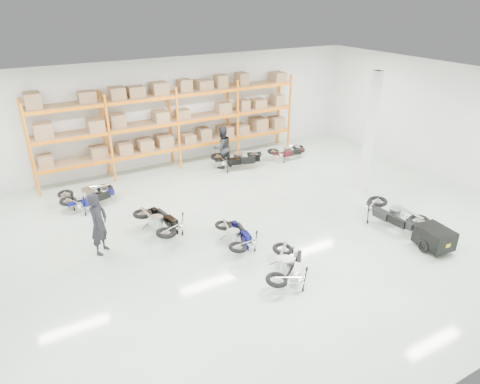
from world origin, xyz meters
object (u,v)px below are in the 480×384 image
moto_silver_left (288,262)px  moto_black_far_left (160,218)px  moto_back_b (85,191)px  moto_back_d (288,149)px  person_left (99,224)px  moto_blue_centre (237,232)px  moto_back_a (90,194)px  trailer (434,238)px  person_back (222,148)px  moto_back_c (238,155)px  moto_touring_right (393,210)px

moto_silver_left → moto_black_far_left: moto_black_far_left is taller
moto_back_b → moto_back_d: 8.90m
moto_back_b → person_left: person_left is taller
moto_blue_centre → moto_black_far_left: bearing=-37.2°
moto_back_a → moto_back_d: (8.81, 0.56, -0.04)m
trailer → person_back: bearing=110.5°
moto_back_a → person_left: size_ratio=0.91×
moto_silver_left → moto_blue_centre: bearing=-38.1°
moto_back_c → person_back: size_ratio=1.06×
moto_back_a → moto_back_d: bearing=-103.9°
moto_black_far_left → person_back: (4.23, 4.02, 0.36)m
moto_blue_centre → moto_silver_left: 2.07m
moto_back_b → moto_back_d: size_ratio=1.02×
moto_black_far_left → moto_back_d: 8.08m
moto_silver_left → moto_back_c: 7.93m
moto_back_a → moto_touring_right: bearing=-144.2°
person_back → moto_back_b: bearing=0.8°
moto_black_far_left → moto_back_d: (7.29, 3.50, -0.07)m
moto_silver_left → moto_back_d: size_ratio=1.09×
moto_silver_left → moto_black_far_left: (-2.14, 3.84, 0.03)m
moto_silver_left → person_back: person_back is taller
moto_silver_left → moto_touring_right: size_ratio=0.89×
moto_black_far_left → moto_back_b: bearing=-73.8°
moto_back_a → person_back: size_ratio=0.93×
moto_back_b → moto_black_far_left: bearing=-146.7°
moto_silver_left → moto_black_far_left: 4.40m
moto_black_far_left → moto_back_b: (-1.61, 3.32, -0.07)m
moto_touring_right → moto_back_b: size_ratio=1.21×
moto_back_c → moto_back_d: size_ratio=1.22×
moto_back_b → person_back: bearing=-75.7°
moto_blue_centre → moto_black_far_left: moto_black_far_left is taller
moto_back_a → person_back: bearing=-96.9°
moto_back_a → person_left: person_left is taller
moto_silver_left → person_back: 8.14m
moto_back_b → moto_back_d: moto_back_b is taller
moto_silver_left → moto_back_a: moto_silver_left is taller
moto_blue_centre → moto_back_c: 6.25m
trailer → moto_back_d: size_ratio=1.05×
moto_back_a → moto_back_b: size_ratio=1.06×
moto_silver_left → moto_black_far_left: size_ratio=0.94×
moto_back_a → moto_back_b: moto_back_a is taller
moto_silver_left → moto_back_c: (2.63, 7.49, 0.06)m
moto_black_far_left → moto_touring_right: 7.41m
moto_silver_left → moto_back_a: 7.71m
moto_touring_right → person_back: person_back is taller
moto_blue_centre → person_left: person_left is taller
moto_blue_centre → moto_back_d: bearing=-127.2°
moto_back_b → moto_silver_left: bearing=-144.9°
moto_blue_centre → moto_black_far_left: (-1.72, 1.81, 0.07)m
moto_back_b → moto_back_c: 6.39m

